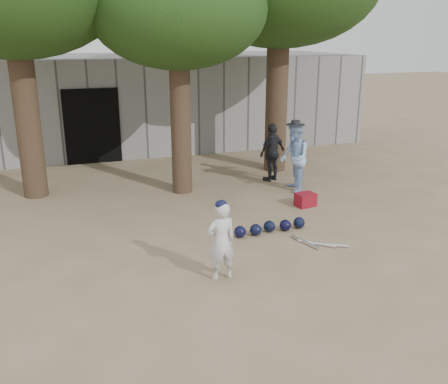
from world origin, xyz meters
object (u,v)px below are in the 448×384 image
object	(u,v)px
spectator_dark	(272,152)
spectator_blue	(294,158)
red_bag	(305,200)
boy_player	(221,241)

from	to	relation	value
spectator_dark	spectator_blue	bearing A→B (deg)	71.48
spectator_dark	red_bag	bearing A→B (deg)	61.31
boy_player	spectator_blue	distance (m)	4.94
spectator_dark	red_bag	xyz separation A→B (m)	(-0.11, -2.13, -0.61)
spectator_dark	boy_player	bearing A→B (deg)	32.61
spectator_blue	spectator_dark	world-z (taller)	spectator_blue
spectator_blue	spectator_dark	xyz separation A→B (m)	(-0.13, 1.02, -0.08)
spectator_dark	red_bag	size ratio (longest dim) A/B	3.60
spectator_blue	red_bag	bearing A→B (deg)	0.78
spectator_blue	red_bag	size ratio (longest dim) A/B	3.99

